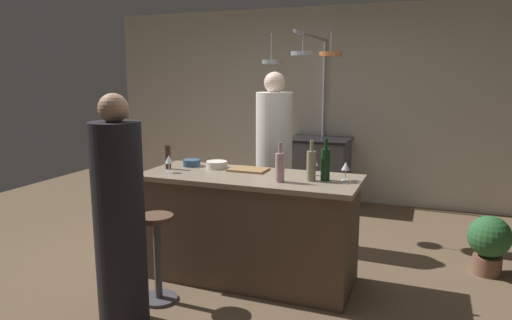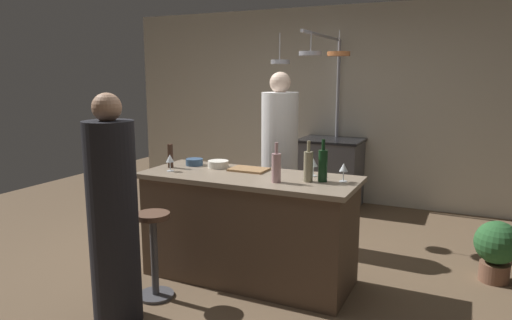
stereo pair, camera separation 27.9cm
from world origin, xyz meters
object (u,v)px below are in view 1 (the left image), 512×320
bar_stool_left (157,254)px  mixing_bowl_blue (192,163)px  stove_range (318,171)px  pepper_mill (168,157)px  wine_bottle_white (311,165)px  potted_plant (489,241)px  wine_glass_by_chef (169,160)px  wine_glass_near_right_guest (346,167)px  wine_bottle_red (325,164)px  chef (274,165)px  mixing_bowl_ceramic (217,165)px  cutting_board (248,170)px  wine_glass_near_left_guest (314,163)px  wine_bottle_rose (280,167)px  guest_left (120,223)px

bar_stool_left → mixing_bowl_blue: 0.97m
stove_range → bar_stool_left: bearing=-99.3°
pepper_mill → wine_bottle_white: wine_bottle_white is taller
potted_plant → pepper_mill: 2.88m
wine_glass_by_chef → wine_glass_near_right_guest: 1.46m
stove_range → wine_bottle_red: wine_bottle_red is taller
chef → mixing_bowl_blue: 0.93m
pepper_mill → mixing_bowl_ceramic: 0.43m
cutting_board → wine_glass_near_left_guest: 0.58m
wine_bottle_red → wine_glass_near_right_guest: bearing=22.6°
cutting_board → wine_glass_near_left_guest: (0.57, 0.02, 0.10)m
cutting_board → potted_plant: bearing=18.4°
wine_glass_near_right_guest → wine_glass_by_chef: bearing=-170.4°
chef → wine_bottle_white: (0.62, -0.95, 0.22)m
potted_plant → wine_glass_near_left_guest: bearing=-155.7°
wine_glass_near_left_guest → mixing_bowl_blue: bearing=-179.0°
wine_glass_by_chef → bar_stool_left: bearing=-70.9°
wine_bottle_rose → wine_glass_near_right_guest: bearing=26.9°
mixing_bowl_blue → chef: bearing=55.4°
potted_plant → wine_bottle_rose: size_ratio=1.69×
wine_bottle_white → wine_glass_near_right_guest: bearing=24.5°
guest_left → wine_glass_near_right_guest: guest_left is taller
potted_plant → wine_glass_near_right_guest: 1.52m
bar_stool_left → wine_bottle_red: (1.13, 0.65, 0.65)m
mixing_bowl_blue → potted_plant: bearing=14.5°
bar_stool_left → cutting_board: size_ratio=2.12×
cutting_board → wine_glass_near_right_guest: wine_glass_near_right_guest is taller
guest_left → wine_bottle_rose: (0.84, 0.87, 0.28)m
stove_range → potted_plant: 2.51m
bar_stool_left → wine_glass_near_right_guest: size_ratio=4.66×
bar_stool_left → mixing_bowl_ceramic: mixing_bowl_ceramic is taller
potted_plant → wine_glass_near_left_guest: (-1.40, -0.63, 0.71)m
wine_glass_by_chef → wine_glass_near_right_guest: size_ratio=1.00×
cutting_board → wine_bottle_red: 0.72m
chef → guest_left: bearing=-102.4°
stove_range → guest_left: bearing=-98.7°
potted_plant → mixing_bowl_ceramic: bearing=-163.9°
bar_stool_left → mixing_bowl_ceramic: size_ratio=3.69×
wine_glass_by_chef → wine_bottle_red: bearing=8.0°
wine_bottle_white → wine_bottle_rose: (-0.21, -0.12, -0.01)m
stove_range → cutting_board: bearing=-91.9°
chef → wine_glass_near_left_guest: size_ratio=11.91×
potted_plant → pepper_mill: bearing=-162.6°
wine_bottle_rose → wine_glass_near_right_guest: wine_bottle_rose is taller
bar_stool_left → potted_plant: 2.80m
cutting_board → mixing_bowl_blue: mixing_bowl_blue is taller
chef → wine_bottle_white: 1.15m
stove_range → potted_plant: bearing=-40.6°
bar_stool_left → wine_glass_by_chef: size_ratio=4.66×
wine_glass_near_left_guest → chef: bearing=128.9°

